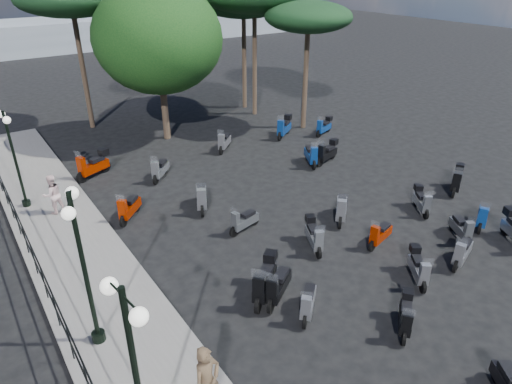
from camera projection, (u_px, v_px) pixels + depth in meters
ground at (303, 249)px, 15.61m from camera, size 120.00×120.00×0.00m
sidewalk at (85, 269)px, 14.48m from camera, size 3.00×30.00×0.15m
railing at (37, 265)px, 13.31m from camera, size 0.04×26.04×1.10m
lamp_post_0 at (135, 372)px, 7.78m from camera, size 0.43×1.25×4.26m
lamp_post_1 at (83, 262)px, 10.57m from camera, size 0.61×1.21×4.27m
lamp_post_2 at (14, 154)px, 17.02m from camera, size 0.32×1.14×3.87m
woman at (207, 381)px, 9.49m from camera, size 0.72×0.55×1.76m
pedestrian_far at (53, 194)px, 17.19m from camera, size 0.86×0.73×1.56m
scooter_1 at (308, 303)px, 12.55m from camera, size 1.19×1.09×1.21m
scooter_2 at (278, 287)px, 13.08m from camera, size 1.47×1.06×1.36m
scooter_3 at (265, 281)px, 13.17m from camera, size 1.53×1.34×1.48m
scooter_4 at (129, 208)px, 17.20m from camera, size 1.26×1.26×1.33m
scooter_5 at (93, 165)px, 20.49m from camera, size 1.76×1.00×1.49m
scooter_7 at (406, 316)px, 12.03m from camera, size 1.24×1.04×1.18m
scooter_8 at (314, 236)px, 15.45m from camera, size 0.88×1.48×1.27m
scooter_9 at (244, 221)px, 16.44m from camera, size 1.48×0.59×1.20m
scooter_10 at (202, 198)px, 17.87m from camera, size 1.01×1.65×1.44m
scooter_11 at (160, 170)px, 20.33m from camera, size 1.26×1.25×1.33m
scooter_13 at (419, 268)px, 13.89m from camera, size 1.03×1.31×1.22m
scooter_14 at (341, 209)px, 17.10m from camera, size 1.36×1.31×1.42m
scooter_15 at (380, 235)px, 15.65m from camera, size 1.46×0.61×1.18m
scooter_16 at (224, 142)px, 23.38m from camera, size 1.29×1.20×1.32m
scooter_18 at (461, 229)px, 15.98m from camera, size 0.89×1.35×1.21m
scooter_19 at (462, 252)px, 14.65m from camera, size 1.55×0.73×1.27m
scooter_20 at (422, 201)px, 17.71m from camera, size 0.95×1.32×1.19m
scooter_21 at (311, 156)px, 21.74m from camera, size 0.95×1.59×1.38m
scooter_22 at (284, 127)px, 25.15m from camera, size 1.59×1.15×1.43m
scooter_25 at (482, 216)px, 16.69m from camera, size 1.48×0.88×1.28m
scooter_26 at (457, 180)px, 19.22m from camera, size 1.59×1.01×1.38m
scooter_27 at (327, 153)px, 21.96m from camera, size 1.67×0.77×1.36m
scooter_28 at (324, 127)px, 25.52m from camera, size 1.47×0.72×1.21m
broadleaf_tree at (158, 38)px, 22.78m from camera, size 6.50×6.50×8.07m
pine_0 at (244, 1)px, 27.47m from camera, size 5.76×5.76×7.59m
pine_3 at (308, 18)px, 24.05m from camera, size 4.69×4.69×6.93m
distant_hills at (28, 37)px, 47.86m from camera, size 70.00×8.00×3.00m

